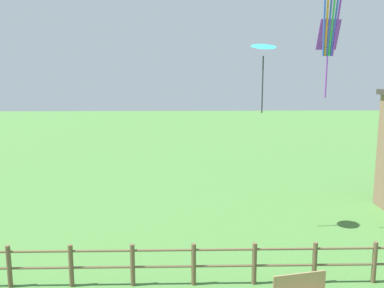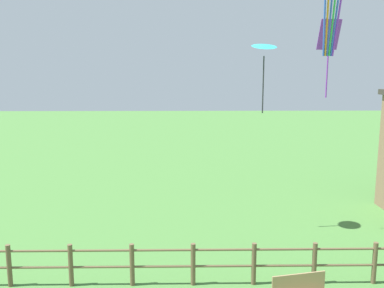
# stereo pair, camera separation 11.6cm
# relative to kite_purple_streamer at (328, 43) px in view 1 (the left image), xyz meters

# --- Properties ---
(wooden_fence) EXTENTS (21.68, 0.14, 1.28)m
(wooden_fence) POSITION_rel_kite_purple_streamer_xyz_m (-4.64, -2.95, -6.46)
(wooden_fence) COLOR brown
(wooden_fence) RESTS_ON ground_plane
(kite_purple_streamer) EXTENTS (0.78, 0.42, 2.61)m
(kite_purple_streamer) POSITION_rel_kite_purple_streamer_xyz_m (0.00, 0.00, 0.00)
(kite_purple_streamer) COLOR purple
(kite_cyan_delta) EXTENTS (1.01, 1.00, 2.66)m
(kite_cyan_delta) POSITION_rel_kite_purple_streamer_xyz_m (-1.93, 1.38, -0.12)
(kite_cyan_delta) COLOR #2DB2C6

